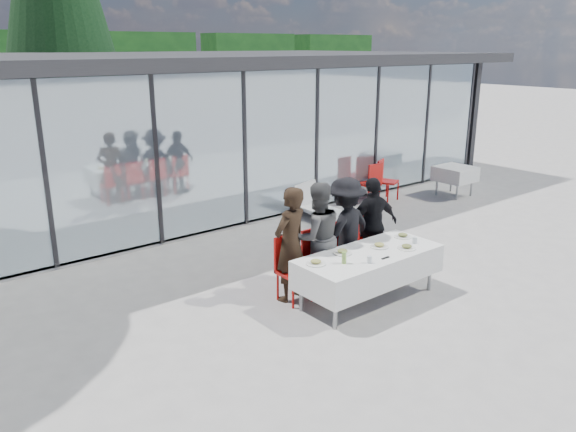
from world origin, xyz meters
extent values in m
plane|color=#9E9A96|center=(0.00, 0.00, 0.00)|extent=(90.00, 90.00, 0.00)
cube|color=gray|center=(2.00, 8.00, 0.05)|extent=(14.00, 8.00, 0.10)
cube|color=black|center=(2.00, 11.90, 1.60)|extent=(14.00, 0.20, 3.20)
cube|color=black|center=(8.90, 8.00, 1.60)|extent=(0.20, 8.00, 3.20)
cube|color=silver|center=(2.00, 4.03, 1.60)|extent=(13.60, 0.06, 3.10)
cube|color=#2D2D30|center=(2.00, 7.60, 3.32)|extent=(14.80, 8.80, 0.24)
cube|color=#262628|center=(-2.86, 4.03, 1.60)|extent=(0.08, 0.10, 3.10)
cube|color=#262628|center=(-0.91, 4.03, 1.60)|extent=(0.08, 0.10, 3.10)
cube|color=#262628|center=(1.03, 4.03, 1.60)|extent=(0.08, 0.10, 3.10)
cube|color=#262628|center=(2.97, 4.03, 1.60)|extent=(0.08, 0.10, 3.10)
cube|color=#262628|center=(4.91, 4.03, 1.60)|extent=(0.08, 0.10, 3.10)
cube|color=#262628|center=(6.86, 4.03, 1.60)|extent=(0.08, 0.10, 3.10)
cube|color=#262628|center=(8.80, 4.03, 1.60)|extent=(0.08, 0.10, 3.10)
cube|color=red|center=(-0.50, 6.50, 0.45)|extent=(0.45, 0.45, 0.90)
cube|color=red|center=(1.00, 7.00, 0.45)|extent=(0.45, 0.45, 0.90)
cube|color=red|center=(3.50, 6.50, 0.45)|extent=(0.45, 0.45, 0.90)
cube|color=red|center=(5.50, 7.20, 0.45)|extent=(0.45, 0.45, 0.90)
cube|color=black|center=(2.00, 28.00, 2.20)|extent=(6.50, 2.00, 4.40)
cube|color=black|center=(10.00, 28.00, 2.20)|extent=(6.50, 2.00, 4.40)
cube|color=black|center=(18.00, 28.00, 2.20)|extent=(6.50, 2.00, 4.40)
cube|color=black|center=(26.00, 28.00, 2.20)|extent=(6.50, 2.00, 4.40)
cube|color=silver|center=(0.38, -0.09, 0.54)|extent=(2.26, 0.96, 0.42)
cylinder|color=gray|center=(-0.62, -0.44, 0.35)|extent=(0.06, 0.06, 0.71)
cylinder|color=gray|center=(1.38, -0.44, 0.35)|extent=(0.06, 0.06, 0.71)
cylinder|color=gray|center=(-0.62, 0.26, 0.35)|extent=(0.06, 0.06, 0.71)
cylinder|color=gray|center=(1.38, 0.26, 0.35)|extent=(0.06, 0.06, 0.71)
imported|color=black|center=(-0.48, 0.68, 0.86)|extent=(0.75, 0.75, 1.72)
cube|color=red|center=(-0.48, 0.57, 0.45)|extent=(0.44, 0.44, 0.05)
cube|color=red|center=(-0.48, 0.77, 0.70)|extent=(0.44, 0.04, 0.55)
cylinder|color=red|center=(-0.66, 0.39, 0.21)|extent=(0.04, 0.04, 0.43)
cylinder|color=red|center=(-0.30, 0.39, 0.21)|extent=(0.04, 0.04, 0.43)
cylinder|color=red|center=(-0.66, 0.75, 0.21)|extent=(0.04, 0.04, 0.43)
cylinder|color=red|center=(-0.30, 0.75, 0.21)|extent=(0.04, 0.04, 0.43)
imported|color=#545454|center=(0.03, 0.68, 0.86)|extent=(1.05, 1.05, 1.71)
cube|color=red|center=(0.03, 0.57, 0.45)|extent=(0.44, 0.44, 0.05)
cube|color=red|center=(0.03, 0.77, 0.70)|extent=(0.44, 0.04, 0.55)
cylinder|color=red|center=(-0.15, 0.39, 0.21)|extent=(0.04, 0.04, 0.43)
cylinder|color=red|center=(0.21, 0.39, 0.21)|extent=(0.04, 0.04, 0.43)
cylinder|color=red|center=(-0.15, 0.75, 0.21)|extent=(0.04, 0.04, 0.43)
cylinder|color=red|center=(0.21, 0.75, 0.21)|extent=(0.04, 0.04, 0.43)
imported|color=black|center=(0.63, 0.68, 0.85)|extent=(1.23, 1.23, 1.69)
cube|color=red|center=(0.63, 0.57, 0.45)|extent=(0.44, 0.44, 0.05)
cube|color=red|center=(0.63, 0.77, 0.70)|extent=(0.44, 0.04, 0.55)
cylinder|color=red|center=(0.45, 0.39, 0.21)|extent=(0.04, 0.04, 0.43)
cylinder|color=red|center=(0.81, 0.39, 0.21)|extent=(0.04, 0.04, 0.43)
cylinder|color=red|center=(0.45, 0.75, 0.21)|extent=(0.04, 0.04, 0.43)
cylinder|color=red|center=(0.81, 0.75, 0.21)|extent=(0.04, 0.04, 0.43)
imported|color=black|center=(1.27, 0.68, 0.80)|extent=(1.11, 1.11, 1.60)
cube|color=red|center=(1.27, 0.57, 0.45)|extent=(0.44, 0.44, 0.05)
cube|color=red|center=(1.27, 0.77, 0.70)|extent=(0.44, 0.04, 0.55)
cylinder|color=red|center=(1.09, 0.39, 0.21)|extent=(0.04, 0.04, 0.43)
cylinder|color=red|center=(1.45, 0.39, 0.21)|extent=(0.04, 0.04, 0.43)
cylinder|color=red|center=(1.09, 0.75, 0.21)|extent=(0.04, 0.04, 0.43)
cylinder|color=red|center=(1.45, 0.75, 0.21)|extent=(0.04, 0.04, 0.43)
cylinder|color=silver|center=(-0.52, 0.07, 0.76)|extent=(0.28, 0.28, 0.01)
ellipsoid|color=tan|center=(-0.52, 0.07, 0.79)|extent=(0.15, 0.15, 0.05)
cylinder|color=silver|center=(0.05, 0.13, 0.76)|extent=(0.28, 0.28, 0.01)
ellipsoid|color=#415F23|center=(0.05, 0.13, 0.79)|extent=(0.15, 0.15, 0.05)
cylinder|color=silver|center=(0.67, -0.02, 0.76)|extent=(0.28, 0.28, 0.01)
ellipsoid|color=tan|center=(0.67, -0.02, 0.79)|extent=(0.15, 0.15, 0.05)
cylinder|color=silver|center=(1.29, 0.06, 0.76)|extent=(0.28, 0.28, 0.01)
ellipsoid|color=#415F23|center=(1.29, 0.06, 0.79)|extent=(0.15, 0.15, 0.05)
cylinder|color=silver|center=(0.93, -0.32, 0.76)|extent=(0.28, 0.28, 0.01)
ellipsoid|color=#415F23|center=(0.93, -0.32, 0.79)|extent=(0.15, 0.15, 0.05)
cylinder|color=#81AD48|center=(-0.20, -0.16, 0.83)|extent=(0.06, 0.06, 0.17)
cylinder|color=silver|center=(0.08, -0.36, 0.80)|extent=(0.07, 0.07, 0.10)
cylinder|color=silver|center=(1.20, -0.24, 0.80)|extent=(0.07, 0.07, 0.10)
cube|color=black|center=(0.39, -0.39, 0.76)|extent=(0.14, 0.03, 0.01)
cube|color=silver|center=(6.51, 2.76, 0.56)|extent=(0.86, 0.86, 0.36)
cylinder|color=gray|center=(6.21, 2.46, 0.36)|extent=(0.05, 0.05, 0.72)
cylinder|color=gray|center=(6.81, 2.46, 0.36)|extent=(0.05, 0.05, 0.72)
cylinder|color=gray|center=(6.21, 3.06, 0.36)|extent=(0.05, 0.05, 0.72)
cylinder|color=gray|center=(6.81, 3.06, 0.36)|extent=(0.05, 0.05, 0.72)
cube|color=red|center=(4.91, 3.55, 0.45)|extent=(0.59, 0.59, 0.05)
cube|color=red|center=(4.83, 3.73, 0.70)|extent=(0.41, 0.23, 0.55)
cylinder|color=red|center=(4.73, 3.37, 0.21)|extent=(0.04, 0.04, 0.43)
cylinder|color=red|center=(5.09, 3.37, 0.21)|extent=(0.04, 0.04, 0.43)
cylinder|color=red|center=(4.73, 3.73, 0.21)|extent=(0.04, 0.04, 0.43)
cylinder|color=red|center=(5.09, 3.73, 0.21)|extent=(0.04, 0.04, 0.43)
cube|color=red|center=(4.38, 3.68, 0.45)|extent=(0.46, 0.46, 0.05)
cube|color=red|center=(4.38, 3.48, 0.70)|extent=(0.44, 0.06, 0.55)
cylinder|color=red|center=(4.20, 3.50, 0.21)|extent=(0.04, 0.04, 0.43)
cylinder|color=red|center=(4.56, 3.50, 0.21)|extent=(0.04, 0.04, 0.43)
cylinder|color=red|center=(4.20, 3.86, 0.21)|extent=(0.04, 0.04, 0.43)
cylinder|color=red|center=(4.56, 3.86, 0.21)|extent=(0.04, 0.04, 0.43)
cube|color=white|center=(2.61, 3.40, 0.18)|extent=(0.67, 1.33, 0.08)
cube|color=white|center=(2.64, 3.95, 0.45)|extent=(0.61, 0.30, 0.54)
cylinder|color=white|center=(2.36, 2.85, 0.07)|extent=(0.04, 0.04, 0.14)
cylinder|color=white|center=(2.86, 2.85, 0.07)|extent=(0.04, 0.04, 0.14)
cylinder|color=white|center=(2.36, 3.95, 0.07)|extent=(0.04, 0.04, 0.14)
cylinder|color=white|center=(2.86, 3.95, 0.07)|extent=(0.04, 0.04, 0.14)
cylinder|color=#382316|center=(0.50, 13.00, 1.00)|extent=(0.44, 0.44, 2.00)
camera|label=1|loc=(-5.34, -5.30, 3.64)|focal=35.00mm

